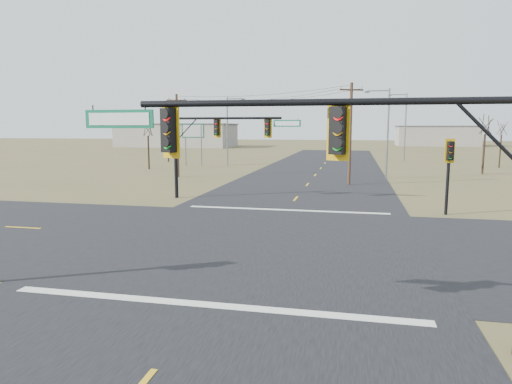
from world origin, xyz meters
TOP-DOWN VIEW (x-y plane):
  - ground at (0.00, 0.00)m, footprint 320.00×320.00m
  - road_ew at (0.00, 0.00)m, footprint 160.00×14.00m
  - road_ns at (0.00, 0.00)m, footprint 14.00×160.00m
  - stop_bar_near at (0.00, -7.50)m, footprint 12.00×0.40m
  - stop_bar_far at (0.00, 7.50)m, footprint 12.00×0.40m
  - mast_arm_near at (3.42, -8.72)m, footprint 10.32×0.60m
  - mast_arm_far at (-5.01, 10.77)m, footprint 8.82×0.52m
  - pedestal_signal_ne at (9.07, 7.98)m, footprint 0.63×0.55m
  - utility_pole_near at (3.50, 20.67)m, footprint 1.98×0.96m
  - utility_pole_far at (-13.25, 23.58)m, footprint 1.98×0.47m
  - highway_sign at (-16.39, 36.77)m, footprint 2.74×0.95m
  - streetlight_a at (6.76, 26.38)m, footprint 2.38×0.26m
  - streetlight_b at (10.79, 50.57)m, footprint 2.73×0.36m
  - streetlight_c at (-11.76, 37.14)m, footprint 2.43×0.39m
  - bare_tree_a at (-19.75, 30.67)m, footprint 2.76×2.76m
  - bare_tree_b at (-22.20, 42.26)m, footprint 3.48×3.48m
  - bare_tree_c at (17.24, 33.05)m, footprint 3.71×3.71m
  - bare_tree_d at (21.25, 41.49)m, footprint 3.00×3.00m
  - warehouse_left at (-40.00, 90.00)m, footprint 28.00×14.00m
  - warehouse_mid at (25.00, 110.00)m, footprint 20.00×12.00m

SIDE VIEW (x-z plane):
  - ground at x=0.00m, z-range 0.00..0.00m
  - road_ew at x=0.00m, z-range 0.00..0.02m
  - road_ns at x=0.00m, z-range 0.00..0.02m
  - stop_bar_near at x=0.00m, z-range 0.03..0.03m
  - stop_bar_far at x=0.00m, z-range 0.03..0.03m
  - warehouse_mid at x=25.00m, z-range 0.00..5.00m
  - warehouse_left at x=-40.00m, z-range 0.00..5.50m
  - pedestal_signal_ne at x=9.07m, z-range 1.01..5.34m
  - highway_sign at x=-16.39m, z-range 1.16..6.51m
  - utility_pole_far at x=-13.25m, z-range 0.21..8.33m
  - mast_arm_near at x=3.42m, z-range 1.41..7.49m
  - mast_arm_far at x=-5.01m, z-range 1.39..7.51m
  - utility_pole_near at x=3.50m, z-range 0.20..8.82m
  - streetlight_a at x=6.76m, z-range 0.52..9.06m
  - bare_tree_d at x=21.25m, z-range 1.83..7.84m
  - streetlight_c at x=-11.76m, z-range 0.53..9.19m
  - bare_tree_a at x=-19.75m, z-range 1.79..7.96m
  - bare_tree_c at x=17.24m, z-range 1.90..8.59m
  - streetlight_b at x=10.79m, z-range 0.60..10.35m
  - bare_tree_b at x=-22.20m, z-range 2.13..9.24m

